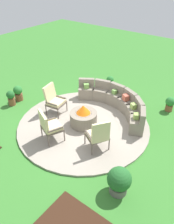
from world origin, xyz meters
TOP-DOWN VIEW (x-y plane):
  - ground_plane at (0.00, 0.00)m, footprint 24.00×24.00m
  - patio_circle at (0.00, 0.00)m, footprint 4.48×4.48m
  - fire_pit at (0.00, 0.00)m, footprint 0.91×0.91m
  - curved_stone_bench at (0.39, 1.45)m, footprint 3.30×1.61m
  - lounge_chair_front_left at (-1.29, -0.07)m, footprint 0.69×0.68m
  - lounge_chair_front_right at (-0.35, -1.24)m, footprint 0.78×0.77m
  - lounge_chair_back_left at (1.08, -0.69)m, footprint 0.78×0.80m
  - potted_plant_0 at (-3.13, -0.24)m, footprint 0.35×0.35m
  - potted_plant_1 at (-0.81, 2.96)m, footprint 0.33×0.33m
  - potted_plant_2 at (-3.06, -0.64)m, footprint 0.31×0.31m
  - potted_plant_3 at (2.00, 2.68)m, footprint 0.35×0.35m
  - potted_plant_4 at (2.31, -1.59)m, footprint 0.59×0.59m

SIDE VIEW (x-z plane):
  - ground_plane at x=0.00m, z-range 0.00..0.00m
  - patio_circle at x=0.00m, z-range 0.00..0.06m
  - potted_plant_1 at x=-0.81m, z-range 0.03..0.54m
  - potted_plant_3 at x=2.00m, z-range 0.03..0.60m
  - potted_plant_2 at x=-3.06m, z-range 0.02..0.63m
  - potted_plant_0 at x=-3.13m, z-range 0.02..0.65m
  - fire_pit at x=0.00m, z-range -0.02..0.73m
  - curved_stone_bench at x=0.39m, z-range -0.02..0.78m
  - potted_plant_4 at x=2.31m, z-range 0.02..0.78m
  - lounge_chair_back_left at x=1.08m, z-range 0.08..1.12m
  - lounge_chair_front_right at x=-0.35m, z-range 0.08..1.14m
  - lounge_chair_front_left at x=-1.29m, z-range 0.08..1.17m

